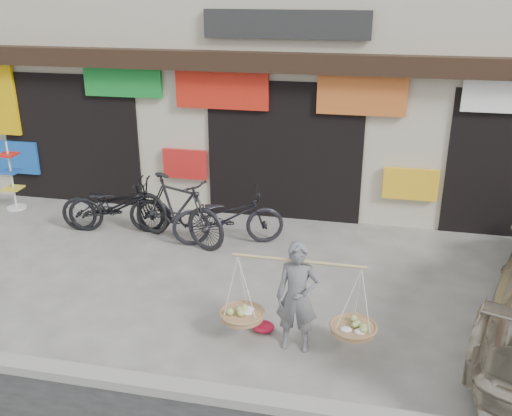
% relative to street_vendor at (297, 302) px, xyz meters
% --- Properties ---
extents(ground, '(70.00, 70.00, 0.00)m').
position_rel_street_vendor_xyz_m(ground, '(-0.92, 0.83, -0.67)').
color(ground, gray).
rests_on(ground, ground).
extents(kerb, '(70.00, 0.25, 0.12)m').
position_rel_street_vendor_xyz_m(kerb, '(-0.92, -1.17, -0.61)').
color(kerb, gray).
rests_on(kerb, ground).
extents(shophouse_block, '(14.00, 6.32, 7.00)m').
position_rel_street_vendor_xyz_m(shophouse_block, '(-0.92, 7.24, 2.78)').
color(shophouse_block, beige).
rests_on(shophouse_block, ground).
extents(street_vendor, '(1.98, 0.57, 1.47)m').
position_rel_street_vendor_xyz_m(street_vendor, '(0.00, 0.00, 0.00)').
color(street_vendor, slate).
rests_on(street_vendor, ground).
extents(bike_0, '(2.04, 0.98, 1.03)m').
position_rel_street_vendor_xyz_m(bike_0, '(-3.79, 2.96, -0.16)').
color(bike_0, black).
rests_on(bike_0, ground).
extents(bike_1, '(2.15, 1.34, 1.25)m').
position_rel_street_vendor_xyz_m(bike_1, '(-2.56, 2.74, -0.04)').
color(bike_1, black).
rests_on(bike_1, ground).
extents(bike_2, '(2.10, 1.27, 1.04)m').
position_rel_street_vendor_xyz_m(bike_2, '(-1.67, 2.87, -0.15)').
color(bike_2, black).
rests_on(bike_2, ground).
extents(bike_3, '(2.04, 0.98, 1.03)m').
position_rel_street_vendor_xyz_m(bike_3, '(-3.92, 2.96, -0.16)').
color(bike_3, black).
rests_on(bike_3, ground).
extents(display_rack, '(0.39, 0.39, 1.43)m').
position_rel_street_vendor_xyz_m(display_rack, '(-6.44, 3.59, -0.09)').
color(display_rack, silver).
rests_on(display_rack, ground).
extents(red_bag, '(0.31, 0.25, 0.14)m').
position_rel_street_vendor_xyz_m(red_bag, '(-0.48, 0.26, -0.60)').
color(red_bag, red).
rests_on(red_bag, ground).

